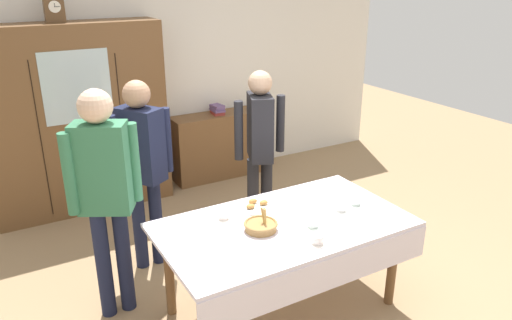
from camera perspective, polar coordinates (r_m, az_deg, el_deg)
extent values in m
plane|color=#997A56|center=(4.11, 1.44, -15.19)|extent=(12.00, 12.00, 0.00)
cube|color=silver|center=(5.84, -12.24, 9.97)|extent=(6.40, 0.10, 2.70)
cylinder|color=brown|center=(3.95, 15.54, -11.48)|extent=(0.07, 0.07, 0.71)
cylinder|color=brown|center=(3.76, -10.03, -12.76)|extent=(0.07, 0.07, 0.71)
cylinder|color=brown|center=(4.41, 8.89, -7.30)|extent=(0.07, 0.07, 0.71)
cube|color=silver|center=(3.58, 3.22, -7.48)|extent=(1.80, 1.01, 0.03)
cube|color=silver|center=(3.30, 8.04, -13.11)|extent=(1.80, 0.01, 0.24)
cube|color=brown|center=(5.44, -19.98, 4.37)|extent=(1.80, 0.45, 1.96)
cube|color=silver|center=(5.13, -20.03, 7.95)|extent=(0.65, 0.01, 0.71)
cube|color=black|center=(5.20, -23.63, 1.99)|extent=(0.01, 0.01, 1.57)
cube|color=black|center=(5.33, -15.21, 3.47)|extent=(0.01, 0.01, 1.57)
cube|color=brown|center=(5.24, -22.34, 15.82)|extent=(0.18, 0.10, 0.24)
cylinder|color=white|center=(5.19, -22.29, 16.11)|extent=(0.11, 0.01, 0.11)
cube|color=black|center=(5.18, -22.31, 16.27)|extent=(0.00, 0.00, 0.04)
cube|color=black|center=(5.18, -22.06, 16.13)|extent=(0.05, 0.00, 0.00)
cube|color=brown|center=(6.12, -4.38, 1.70)|extent=(1.15, 0.35, 0.81)
cube|color=#99332D|center=(5.99, -4.50, 5.52)|extent=(0.15, 0.22, 0.04)
cube|color=#664C7A|center=(5.99, -4.50, 5.79)|extent=(0.14, 0.22, 0.02)
cube|color=#664C7A|center=(5.98, -4.51, 6.00)|extent=(0.13, 0.17, 0.02)
cube|color=#664C7A|center=(5.97, -4.52, 6.25)|extent=(0.14, 0.18, 0.03)
cylinder|color=white|center=(3.33, 7.09, -9.58)|extent=(0.13, 0.13, 0.01)
cylinder|color=white|center=(3.31, 7.11, -9.11)|extent=(0.08, 0.08, 0.05)
torus|color=white|center=(3.33, 7.65, -8.90)|extent=(0.04, 0.01, 0.04)
cylinder|color=silver|center=(3.89, 11.40, -5.09)|extent=(0.13, 0.13, 0.01)
cylinder|color=silver|center=(3.88, 11.43, -4.68)|extent=(0.08, 0.08, 0.05)
torus|color=silver|center=(3.90, 11.86, -4.51)|extent=(0.04, 0.01, 0.04)
cylinder|color=#47230F|center=(3.87, 11.45, -4.39)|extent=(0.06, 0.06, 0.01)
cylinder|color=white|center=(3.61, -3.77, -6.82)|extent=(0.13, 0.13, 0.01)
cylinder|color=white|center=(3.60, -3.78, -6.38)|extent=(0.08, 0.08, 0.05)
torus|color=white|center=(3.61, -3.24, -6.20)|extent=(0.04, 0.01, 0.04)
cylinder|color=white|center=(3.77, 9.76, -5.82)|extent=(0.13, 0.13, 0.01)
cylinder|color=white|center=(3.76, 9.79, -5.40)|extent=(0.08, 0.08, 0.05)
torus|color=white|center=(3.78, 10.24, -5.22)|extent=(0.04, 0.01, 0.04)
cylinder|color=#47230F|center=(3.75, 9.81, -5.10)|extent=(0.06, 0.06, 0.01)
cylinder|color=silver|center=(3.52, 6.56, -7.71)|extent=(0.13, 0.13, 0.01)
cylinder|color=silver|center=(3.51, 6.58, -7.26)|extent=(0.08, 0.08, 0.05)
torus|color=silver|center=(3.53, 7.09, -7.07)|extent=(0.04, 0.01, 0.04)
cylinder|color=#9E7542|center=(3.46, 0.55, -7.75)|extent=(0.22, 0.22, 0.05)
torus|color=#9E7542|center=(3.45, 0.55, -7.39)|extent=(0.24, 0.24, 0.02)
cylinder|color=tan|center=(3.42, 1.06, -6.65)|extent=(0.02, 0.03, 0.12)
cylinder|color=tan|center=(3.44, 0.99, -6.53)|extent=(0.02, 0.03, 0.12)
cylinder|color=tan|center=(3.45, 0.82, -6.45)|extent=(0.03, 0.04, 0.12)
cylinder|color=white|center=(3.78, 0.08, -5.45)|extent=(0.28, 0.28, 0.01)
ellipsoid|color=#BC7F3D|center=(3.79, 0.89, -4.94)|extent=(0.07, 0.05, 0.04)
ellipsoid|color=#BC7F3D|center=(3.81, -0.38, -4.78)|extent=(0.07, 0.05, 0.04)
ellipsoid|color=#BC7F3D|center=(3.73, -0.64, -5.38)|extent=(0.07, 0.05, 0.04)
cube|color=silver|center=(3.99, 5.39, -4.09)|extent=(0.10, 0.01, 0.00)
ellipsoid|color=silver|center=(4.02, 6.03, -3.90)|extent=(0.03, 0.02, 0.01)
cube|color=silver|center=(3.39, -4.53, -8.95)|extent=(0.10, 0.01, 0.00)
ellipsoid|color=silver|center=(3.40, -3.69, -8.70)|extent=(0.03, 0.02, 0.01)
cube|color=silver|center=(3.60, 10.60, -7.29)|extent=(0.10, 0.01, 0.00)
ellipsoid|color=silver|center=(3.63, 11.27, -7.05)|extent=(0.03, 0.02, 0.01)
cylinder|color=#191E38|center=(3.83, -17.23, -11.53)|extent=(0.11, 0.11, 0.85)
cylinder|color=#191E38|center=(3.85, -15.04, -11.05)|extent=(0.11, 0.11, 0.85)
cube|color=#33704C|center=(3.51, -17.35, -0.91)|extent=(0.41, 0.35, 0.64)
sphere|color=#DBB293|center=(3.38, -18.14, 5.95)|extent=(0.23, 0.23, 0.23)
cylinder|color=#33704C|center=(3.48, -20.86, -1.57)|extent=(0.08, 0.08, 0.58)
cylinder|color=#33704C|center=(3.56, -13.92, -0.26)|extent=(0.08, 0.08, 0.58)
cylinder|color=#191E38|center=(4.35, -13.36, -7.28)|extent=(0.11, 0.11, 0.81)
cylinder|color=#191E38|center=(4.38, -11.49, -6.87)|extent=(0.11, 0.11, 0.81)
cube|color=#191E38|center=(4.08, -13.19, 1.77)|extent=(0.36, 0.41, 0.61)
sphere|color=tan|center=(3.97, -13.69, 7.43)|extent=(0.22, 0.22, 0.22)
cylinder|color=#191E38|center=(4.03, -16.17, 1.23)|extent=(0.08, 0.08, 0.55)
cylinder|color=#191E38|center=(4.15, -10.30, 2.29)|extent=(0.08, 0.08, 0.55)
cylinder|color=#232328|center=(4.71, -0.35, -4.46)|extent=(0.11, 0.11, 0.80)
cylinder|color=#232328|center=(4.77, 1.22, -4.08)|extent=(0.11, 0.11, 0.80)
cube|color=#232328|center=(4.49, 0.47, 3.83)|extent=(0.32, 0.41, 0.60)
sphere|color=tan|center=(4.38, 0.48, 8.94)|extent=(0.22, 0.22, 0.22)
cylinder|color=#232328|center=(4.38, -2.02, 3.41)|extent=(0.08, 0.08, 0.54)
cylinder|color=#232328|center=(4.60, 2.84, 4.23)|extent=(0.08, 0.08, 0.54)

